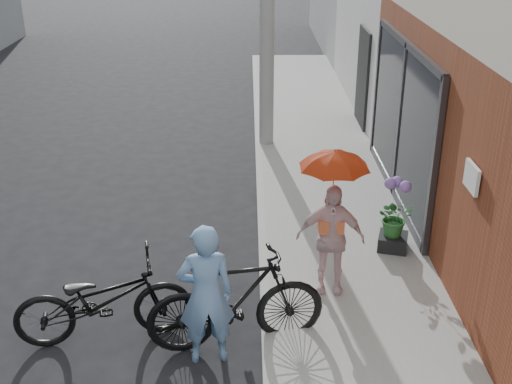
{
  "coord_description": "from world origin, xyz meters",
  "views": [
    {
      "loc": [
        0.75,
        -6.15,
        4.54
      ],
      "look_at": [
        0.84,
        1.43,
        1.1
      ],
      "focal_mm": 45.0,
      "sensor_mm": 36.0,
      "label": 1
    }
  ],
  "objects_px": {
    "bike_left": "(103,300)",
    "kimono_woman": "(330,239)",
    "planter": "(393,242)",
    "officer": "(206,295)",
    "bike_right": "(236,300)"
  },
  "relations": [
    {
      "from": "bike_left",
      "to": "kimono_woman",
      "type": "xyz_separation_m",
      "value": [
        2.6,
        0.82,
        0.31
      ]
    },
    {
      "from": "kimono_woman",
      "to": "planter",
      "type": "bearing_deg",
      "value": 50.38
    },
    {
      "from": "kimono_woman",
      "to": "bike_left",
      "type": "bearing_deg",
      "value": -156.71
    },
    {
      "from": "officer",
      "to": "bike_left",
      "type": "height_order",
      "value": "officer"
    },
    {
      "from": "planter",
      "to": "officer",
      "type": "bearing_deg",
      "value": -138.35
    },
    {
      "from": "officer",
      "to": "planter",
      "type": "bearing_deg",
      "value": -146.72
    },
    {
      "from": "bike_left",
      "to": "bike_right",
      "type": "bearing_deg",
      "value": -106.5
    },
    {
      "from": "planter",
      "to": "kimono_woman",
      "type": "bearing_deg",
      "value": -135.51
    },
    {
      "from": "bike_left",
      "to": "bike_right",
      "type": "relative_size",
      "value": 1.0
    },
    {
      "from": "bike_left",
      "to": "planter",
      "type": "relative_size",
      "value": 5.01
    },
    {
      "from": "bike_right",
      "to": "kimono_woman",
      "type": "bearing_deg",
      "value": -60.16
    },
    {
      "from": "officer",
      "to": "planter",
      "type": "distance_m",
      "value": 3.34
    },
    {
      "from": "planter",
      "to": "bike_right",
      "type": "bearing_deg",
      "value": -137.67
    },
    {
      "from": "bike_left",
      "to": "kimono_woman",
      "type": "bearing_deg",
      "value": -83.75
    },
    {
      "from": "bike_left",
      "to": "bike_right",
      "type": "height_order",
      "value": "bike_right"
    }
  ]
}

